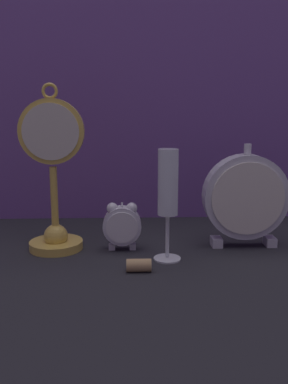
# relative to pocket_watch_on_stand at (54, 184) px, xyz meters

# --- Properties ---
(ground_plane) EXTENTS (4.00, 4.00, 0.00)m
(ground_plane) POSITION_rel_pocket_watch_on_stand_xyz_m (0.17, -0.09, -0.13)
(ground_plane) COLOR #232328
(fabric_backdrop_drape) EXTENTS (1.78, 0.01, 0.63)m
(fabric_backdrop_drape) POSITION_rel_pocket_watch_on_stand_xyz_m (0.17, 0.24, 0.19)
(fabric_backdrop_drape) COLOR #6B478E
(fabric_backdrop_drape) RESTS_ON ground_plane
(pocket_watch_on_stand) EXTENTS (0.12, 0.10, 0.32)m
(pocket_watch_on_stand) POSITION_rel_pocket_watch_on_stand_xyz_m (0.00, 0.00, 0.00)
(pocket_watch_on_stand) COLOR gold
(pocket_watch_on_stand) RESTS_ON ground_plane
(alarm_clock_twin_bell) EXTENTS (0.07, 0.03, 0.09)m
(alarm_clock_twin_bell) POSITION_rel_pocket_watch_on_stand_xyz_m (0.13, -0.01, -0.08)
(alarm_clock_twin_bell) COLOR silver
(alarm_clock_twin_bell) RESTS_ON ground_plane
(mantel_clock_silver) EXTENTS (0.17, 0.04, 0.20)m
(mantel_clock_silver) POSITION_rel_pocket_watch_on_stand_xyz_m (0.37, 0.00, -0.03)
(mantel_clock_silver) COLOR silver
(mantel_clock_silver) RESTS_ON ground_plane
(champagne_flute) EXTENTS (0.05, 0.05, 0.20)m
(champagne_flute) POSITION_rel_pocket_watch_on_stand_xyz_m (0.21, -0.07, -0.00)
(champagne_flute) COLOR silver
(champagne_flute) RESTS_ON ground_plane
(wine_cork) EXTENTS (0.04, 0.02, 0.02)m
(wine_cork) POSITION_rel_pocket_watch_on_stand_xyz_m (0.16, -0.12, -0.12)
(wine_cork) COLOR tan
(wine_cork) RESTS_ON ground_plane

